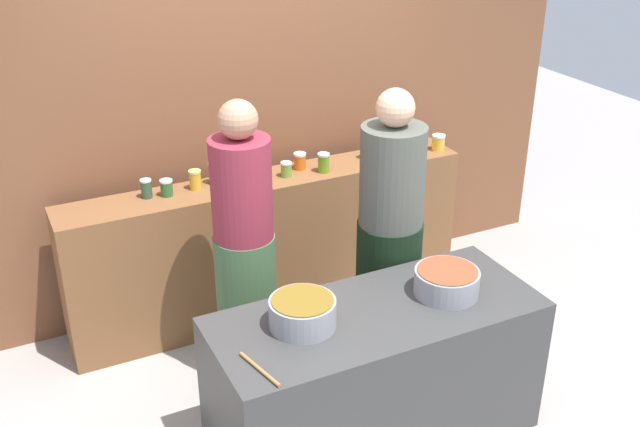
{
  "coord_description": "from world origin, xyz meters",
  "views": [
    {
      "loc": [
        -1.66,
        -3.03,
        2.88
      ],
      "look_at": [
        0.0,
        0.35,
        1.05
      ],
      "focal_mm": 42.43,
      "sensor_mm": 36.0,
      "label": 1
    }
  ],
  "objects_px": {
    "cooking_pot_left": "(303,313)",
    "preserve_jar_7": "(324,163)",
    "preserve_jar_3": "(214,173)",
    "preserve_jar_4": "(248,174)",
    "cooking_pot_center": "(447,282)",
    "preserve_jar_1": "(167,188)",
    "preserve_jar_2": "(195,180)",
    "preserve_jar_9": "(393,143)",
    "preserve_jar_5": "(286,169)",
    "preserve_jar_10": "(420,140)",
    "preserve_jar_6": "(300,161)",
    "cook_in_cap": "(389,247)",
    "wooden_spoon": "(260,369)",
    "preserve_jar_0": "(146,189)",
    "preserve_jar_8": "(369,149)",
    "preserve_jar_11": "(438,143)",
    "cook_with_tongs": "(245,260)"
  },
  "relations": [
    {
      "from": "preserve_jar_1",
      "to": "preserve_jar_3",
      "type": "bearing_deg",
      "value": 7.76
    },
    {
      "from": "preserve_jar_3",
      "to": "preserve_jar_9",
      "type": "bearing_deg",
      "value": 0.06
    },
    {
      "from": "preserve_jar_0",
      "to": "cooking_pot_center",
      "type": "xyz_separation_m",
      "value": [
        1.18,
        -1.46,
        -0.18
      ]
    },
    {
      "from": "preserve_jar_9",
      "to": "preserve_jar_6",
      "type": "bearing_deg",
      "value": -178.64
    },
    {
      "from": "preserve_jar_3",
      "to": "preserve_jar_6",
      "type": "height_order",
      "value": "preserve_jar_3"
    },
    {
      "from": "preserve_jar_1",
      "to": "cook_in_cap",
      "type": "distance_m",
      "value": 1.39
    },
    {
      "from": "preserve_jar_1",
      "to": "preserve_jar_2",
      "type": "xyz_separation_m",
      "value": [
        0.19,
        0.02,
        0.01
      ]
    },
    {
      "from": "preserve_jar_6",
      "to": "preserve_jar_10",
      "type": "height_order",
      "value": "preserve_jar_10"
    },
    {
      "from": "preserve_jar_11",
      "to": "cooking_pot_left",
      "type": "relative_size",
      "value": 0.34
    },
    {
      "from": "preserve_jar_6",
      "to": "preserve_jar_9",
      "type": "height_order",
      "value": "preserve_jar_6"
    },
    {
      "from": "preserve_jar_2",
      "to": "preserve_jar_9",
      "type": "distance_m",
      "value": 1.44
    },
    {
      "from": "preserve_jar_9",
      "to": "cook_in_cap",
      "type": "xyz_separation_m",
      "value": [
        -0.56,
        -0.91,
        -0.24
      ]
    },
    {
      "from": "preserve_jar_5",
      "to": "preserve_jar_3",
      "type": "bearing_deg",
      "value": 168.46
    },
    {
      "from": "preserve_jar_7",
      "to": "preserve_jar_8",
      "type": "bearing_deg",
      "value": 10.37
    },
    {
      "from": "preserve_jar_11",
      "to": "cook_with_tongs",
      "type": "distance_m",
      "value": 1.77
    },
    {
      "from": "preserve_jar_2",
      "to": "cooking_pot_center",
      "type": "xyz_separation_m",
      "value": [
        0.87,
        -1.45,
        -0.18
      ]
    },
    {
      "from": "preserve_jar_4",
      "to": "cooking_pot_center",
      "type": "xyz_separation_m",
      "value": [
        0.55,
        -1.4,
        -0.18
      ]
    },
    {
      "from": "preserve_jar_2",
      "to": "preserve_jar_9",
      "type": "relative_size",
      "value": 1.13
    },
    {
      "from": "preserve_jar_3",
      "to": "preserve_jar_5",
      "type": "distance_m",
      "value": 0.46
    },
    {
      "from": "preserve_jar_7",
      "to": "preserve_jar_3",
      "type": "bearing_deg",
      "value": 169.5
    },
    {
      "from": "preserve_jar_7",
      "to": "preserve_jar_9",
      "type": "relative_size",
      "value": 1.17
    },
    {
      "from": "preserve_jar_0",
      "to": "wooden_spoon",
      "type": "xyz_separation_m",
      "value": [
        0.06,
        -1.63,
        -0.23
      ]
    },
    {
      "from": "cooking_pot_center",
      "to": "cook_with_tongs",
      "type": "relative_size",
      "value": 0.2
    },
    {
      "from": "preserve_jar_0",
      "to": "preserve_jar_6",
      "type": "relative_size",
      "value": 1.06
    },
    {
      "from": "preserve_jar_6",
      "to": "preserve_jar_10",
      "type": "xyz_separation_m",
      "value": [
        0.9,
        -0.04,
        0.01
      ]
    },
    {
      "from": "preserve_jar_6",
      "to": "cook_in_cap",
      "type": "relative_size",
      "value": 0.06
    },
    {
      "from": "preserve_jar_4",
      "to": "cooking_pot_center",
      "type": "bearing_deg",
      "value": -68.61
    },
    {
      "from": "preserve_jar_3",
      "to": "wooden_spoon",
      "type": "xyz_separation_m",
      "value": [
        -0.37,
        -1.65,
        -0.25
      ]
    },
    {
      "from": "preserve_jar_0",
      "to": "preserve_jar_2",
      "type": "height_order",
      "value": "preserve_jar_2"
    },
    {
      "from": "preserve_jar_7",
      "to": "preserve_jar_0",
      "type": "bearing_deg",
      "value": 174.4
    },
    {
      "from": "preserve_jar_3",
      "to": "cooking_pot_left",
      "type": "relative_size",
      "value": 0.44
    },
    {
      "from": "preserve_jar_6",
      "to": "preserve_jar_4",
      "type": "bearing_deg",
      "value": -170.61
    },
    {
      "from": "preserve_jar_8",
      "to": "preserve_jar_9",
      "type": "height_order",
      "value": "preserve_jar_8"
    },
    {
      "from": "preserve_jar_3",
      "to": "preserve_jar_8",
      "type": "xyz_separation_m",
      "value": [
        1.08,
        -0.06,
        0.0
      ]
    },
    {
      "from": "preserve_jar_2",
      "to": "cooking_pot_center",
      "type": "distance_m",
      "value": 1.7
    },
    {
      "from": "preserve_jar_3",
      "to": "preserve_jar_5",
      "type": "height_order",
      "value": "preserve_jar_3"
    },
    {
      "from": "preserve_jar_6",
      "to": "preserve_jar_10",
      "type": "distance_m",
      "value": 0.91
    },
    {
      "from": "preserve_jar_5",
      "to": "cook_in_cap",
      "type": "distance_m",
      "value": 0.9
    },
    {
      "from": "preserve_jar_2",
      "to": "cook_with_tongs",
      "type": "distance_m",
      "value": 0.7
    },
    {
      "from": "preserve_jar_5",
      "to": "preserve_jar_10",
      "type": "distance_m",
      "value": 1.04
    },
    {
      "from": "preserve_jar_4",
      "to": "cooking_pot_left",
      "type": "xyz_separation_m",
      "value": [
        -0.25,
        -1.34,
        -0.17
      ]
    },
    {
      "from": "preserve_jar_3",
      "to": "cooking_pot_center",
      "type": "xyz_separation_m",
      "value": [
        0.74,
        -1.48,
        -0.19
      ]
    },
    {
      "from": "cooking_pot_left",
      "to": "preserve_jar_7",
      "type": "bearing_deg",
      "value": 59.73
    },
    {
      "from": "wooden_spoon",
      "to": "cook_with_tongs",
      "type": "distance_m",
      "value": 1.02
    },
    {
      "from": "preserve_jar_5",
      "to": "preserve_jar_10",
      "type": "relative_size",
      "value": 0.72
    },
    {
      "from": "preserve_jar_4",
      "to": "preserve_jar_10",
      "type": "xyz_separation_m",
      "value": [
        1.29,
        0.02,
        0.01
      ]
    },
    {
      "from": "preserve_jar_0",
      "to": "preserve_jar_7",
      "type": "relative_size",
      "value": 0.91
    },
    {
      "from": "preserve_jar_5",
      "to": "preserve_jar_6",
      "type": "relative_size",
      "value": 0.88
    },
    {
      "from": "preserve_jar_0",
      "to": "preserve_jar_8",
      "type": "bearing_deg",
      "value": -1.59
    },
    {
      "from": "preserve_jar_5",
      "to": "preserve_jar_8",
      "type": "bearing_deg",
      "value": 2.92
    }
  ]
}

